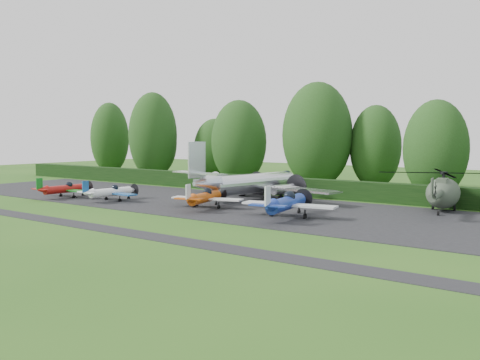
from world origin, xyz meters
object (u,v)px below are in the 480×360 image
Objects in this scene: light_plane_red at (65,189)px; light_plane_white at (111,192)px; transport_plane at (252,183)px; light_plane_orange at (205,197)px; helicopter at (443,190)px; light_plane_blue at (287,203)px.

light_plane_white is at bearing 8.89° from light_plane_red.
transport_plane is 20.33m from light_plane_red.
transport_plane is at bearing 108.56° from light_plane_orange.
helicopter reaches higher than light_plane_white.
light_plane_orange reaches higher than light_plane_white.
transport_plane reaches higher than light_plane_orange.
light_plane_white is 11.57m from light_plane_orange.
light_plane_white is at bearing -166.40° from light_plane_blue.
light_plane_red is 17.99m from light_plane_orange.
helicopter is at bearing -0.32° from transport_plane.
helicopter is (18.13, 11.38, 0.83)m from light_plane_orange.
light_plane_red is (-17.32, -10.61, -0.79)m from transport_plane.
transport_plane is 8.17m from light_plane_orange.
light_plane_blue is at bearing 13.23° from light_plane_orange.
helicopter is at bearing 20.97° from light_plane_red.
light_plane_red is 26.94m from light_plane_blue.
light_plane_red is at bearing -158.71° from transport_plane.
light_plane_orange is at bearing 4.36° from light_plane_white.
light_plane_blue is at bearing -118.76° from helicopter.
light_plane_orange is 0.55× the size of helicopter.
light_plane_orange is 9.03m from light_plane_blue.
light_plane_red is 6.42m from light_plane_white.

